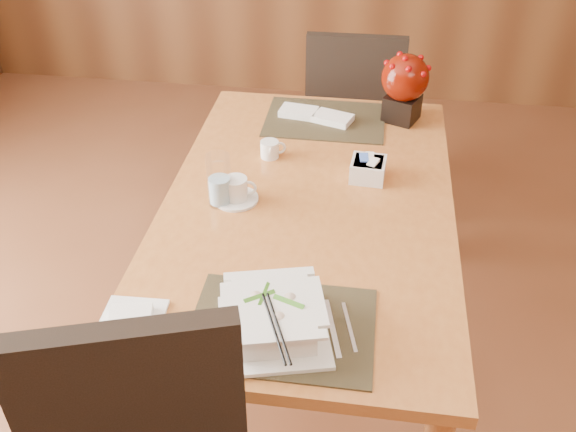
# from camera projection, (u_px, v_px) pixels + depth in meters

# --- Properties ---
(dining_table) EXTENTS (0.90, 1.50, 0.75)m
(dining_table) POSITION_uv_depth(u_px,v_px,m) (308.00, 226.00, 2.06)
(dining_table) COLOR #C07135
(dining_table) RESTS_ON ground
(placemat_near) EXTENTS (0.45, 0.33, 0.01)m
(placemat_near) POSITION_uv_depth(u_px,v_px,m) (282.00, 327.00, 1.56)
(placemat_near) COLOR black
(placemat_near) RESTS_ON dining_table
(placemat_far) EXTENTS (0.45, 0.33, 0.01)m
(placemat_far) POSITION_uv_depth(u_px,v_px,m) (325.00, 120.00, 2.44)
(placemat_far) COLOR black
(placemat_far) RESTS_ON dining_table
(soup_setting) EXTENTS (0.32, 0.32, 0.11)m
(soup_setting) POSITION_uv_depth(u_px,v_px,m) (273.00, 320.00, 1.51)
(soup_setting) COLOR white
(soup_setting) RESTS_ON dining_table
(coffee_cup) EXTENTS (0.14, 0.14, 0.08)m
(coffee_cup) POSITION_uv_depth(u_px,v_px,m) (236.00, 191.00, 1.99)
(coffee_cup) COLOR white
(coffee_cup) RESTS_ON dining_table
(water_glass) EXTENTS (0.08, 0.08, 0.17)m
(water_glass) POSITION_uv_depth(u_px,v_px,m) (219.00, 180.00, 1.95)
(water_glass) COLOR white
(water_glass) RESTS_ON dining_table
(creamer_jug) EXTENTS (0.10, 0.10, 0.06)m
(creamer_jug) POSITION_uv_depth(u_px,v_px,m) (270.00, 149.00, 2.21)
(creamer_jug) COLOR white
(creamer_jug) RESTS_ON dining_table
(sugar_caddy) EXTENTS (0.12, 0.12, 0.07)m
(sugar_caddy) POSITION_uv_depth(u_px,v_px,m) (368.00, 169.00, 2.09)
(sugar_caddy) COLOR white
(sugar_caddy) RESTS_ON dining_table
(berry_decor) EXTENTS (0.18, 0.18, 0.26)m
(berry_decor) POSITION_uv_depth(u_px,v_px,m) (405.00, 84.00, 2.36)
(berry_decor) COLOR black
(berry_decor) RESTS_ON dining_table
(napkins_far) EXTENTS (0.30, 0.17, 0.02)m
(napkins_far) POSITION_uv_depth(u_px,v_px,m) (318.00, 115.00, 2.44)
(napkins_far) COLOR white
(napkins_far) RESTS_ON dining_table
(bread_plate) EXTENTS (0.16, 0.16, 0.01)m
(bread_plate) POSITION_uv_depth(u_px,v_px,m) (132.00, 320.00, 1.58)
(bread_plate) COLOR white
(bread_plate) RESTS_ON dining_table
(far_chair) EXTENTS (0.45, 0.45, 0.95)m
(far_chair) POSITION_uv_depth(u_px,v_px,m) (353.00, 114.00, 2.96)
(far_chair) COLOR black
(far_chair) RESTS_ON ground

